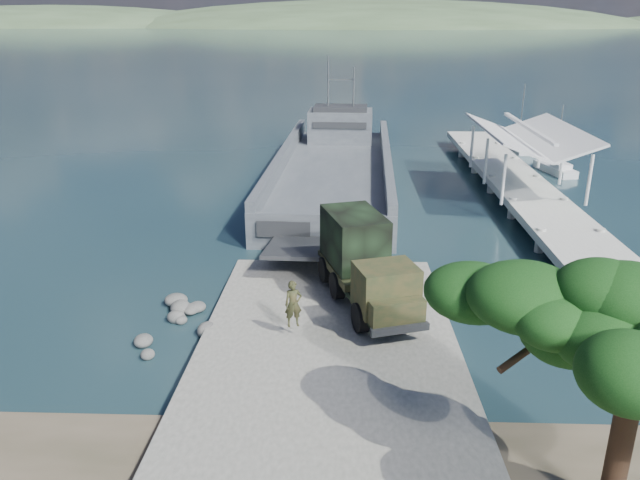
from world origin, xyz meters
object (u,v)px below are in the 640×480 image
Objects in this scene: sailboat_near at (556,169)px; overhang_tree at (611,340)px; soldier at (293,313)px; sailboat_far at (519,147)px; pier at (527,183)px; landing_craft at (334,176)px; military_truck at (364,262)px.

sailboat_near is 0.79× the size of overhang_tree.
sailboat_far is (18.77, 37.82, -1.10)m from soldier.
sailboat_far reaches higher than pier.
overhang_tree is at bearing -75.70° from landing_craft.
overhang_tree is (6.89, -32.75, 4.45)m from landing_craft.
pier is 6.86× the size of sailboat_far.
pier reaches higher than soldier.
overhang_tree reaches higher than military_truck.
overhang_tree reaches higher than sailboat_near.
soldier is (-1.30, -24.12, 0.65)m from landing_craft.
soldier is at bearing -136.94° from sailboat_near.
landing_craft is (-13.08, 4.61, -0.80)m from pier.
sailboat_far is (17.47, 13.70, -0.45)m from landing_craft.
landing_craft is 5.15× the size of sailboat_far.
sailboat_near is at bearing 39.66° from military_truck.
pier is 1.33× the size of landing_craft.
soldier is 0.26× the size of overhang_tree.
soldier is at bearing -126.39° from pier.
overhang_tree is at bearing -63.60° from soldier.
pier is at bearing 37.18° from military_truck.
sailboat_far is at bearing 46.51° from soldier.
sailboat_near is 39.51m from overhang_tree.
sailboat_far is at bearing 77.17° from overhang_tree.
sailboat_far is (15.94, 34.52, -1.95)m from military_truck.
sailboat_far reaches higher than soldier.
military_truck is at bearing 114.20° from overhang_tree.
sailboat_near is at bearing 17.21° from landing_craft.
soldier is (-14.38, -19.51, -0.16)m from pier.
sailboat_far is 0.89× the size of overhang_tree.
pier is 6.10× the size of overhang_tree.
military_truck is at bearing 32.23° from soldier.
sailboat_near is (16.62, 25.62, -1.98)m from military_truck.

